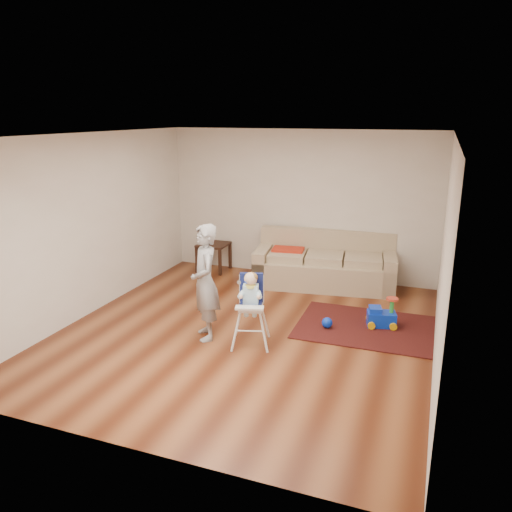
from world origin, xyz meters
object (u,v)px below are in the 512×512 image
(high_chair, at_px, (251,310))
(toy_ball, at_px, (327,323))
(sofa, at_px, (325,260))
(adult, at_px, (205,282))
(ride_on_toy, at_px, (382,312))
(side_table, at_px, (214,257))

(high_chair, bearing_deg, toy_ball, 28.25)
(toy_ball, bearing_deg, sofa, 104.19)
(high_chair, relative_size, adult, 0.64)
(adult, bearing_deg, ride_on_toy, 83.17)
(ride_on_toy, xyz_separation_m, high_chair, (-1.56, -1.17, 0.25))
(toy_ball, xyz_separation_m, high_chair, (-0.85, -0.83, 0.39))
(sofa, relative_size, high_chair, 2.52)
(ride_on_toy, distance_m, high_chair, 1.97)
(sofa, xyz_separation_m, adult, (-1.04, -2.66, 0.32))
(sofa, xyz_separation_m, ride_on_toy, (1.17, -1.48, -0.24))
(sofa, height_order, ride_on_toy, sofa)
(sofa, relative_size, toy_ball, 16.68)
(ride_on_toy, height_order, high_chair, high_chair)
(adult, bearing_deg, side_table, 168.07)
(sofa, xyz_separation_m, high_chair, (-0.39, -2.65, 0.02))
(ride_on_toy, relative_size, toy_ball, 2.86)
(ride_on_toy, bearing_deg, toy_ball, -168.56)
(high_chair, bearing_deg, sofa, 65.33)
(toy_ball, distance_m, high_chair, 1.25)
(sofa, bearing_deg, high_chair, -106.13)
(ride_on_toy, distance_m, adult, 2.57)
(sofa, bearing_deg, toy_ball, -83.62)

